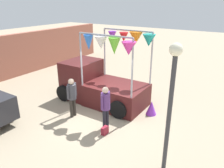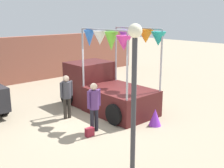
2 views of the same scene
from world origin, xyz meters
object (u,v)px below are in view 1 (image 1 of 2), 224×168
(vendor_truck, at_px, (99,82))
(person_customer, at_px, (106,104))
(street_lamp, at_px, (172,92))
(person_vendor, at_px, (72,94))
(handbag, at_px, (105,130))
(folded_kite_bundle_violet, at_px, (151,108))

(vendor_truck, relative_size, person_customer, 2.51)
(person_customer, height_order, street_lamp, street_lamp)
(person_vendor, distance_m, handbag, 2.06)
(folded_kite_bundle_violet, bearing_deg, person_vendor, 125.70)
(person_customer, relative_size, folded_kite_bundle_violet, 2.76)
(vendor_truck, xyz_separation_m, street_lamp, (-2.71, -4.26, 1.44))
(handbag, bearing_deg, person_customer, 29.74)
(street_lamp, relative_size, folded_kite_bundle_violet, 6.01)
(vendor_truck, distance_m, person_vendor, 1.85)
(person_vendor, relative_size, folded_kite_bundle_violet, 2.74)
(handbag, bearing_deg, street_lamp, -101.93)
(vendor_truck, relative_size, person_vendor, 2.53)
(vendor_truck, bearing_deg, person_customer, -138.03)
(folded_kite_bundle_violet, bearing_deg, person_customer, 152.15)
(folded_kite_bundle_violet, bearing_deg, vendor_truck, 91.19)
(person_vendor, height_order, handbag, person_vendor)
(folded_kite_bundle_violet, bearing_deg, street_lamp, -150.05)
(person_customer, xyz_separation_m, street_lamp, (-0.86, -2.60, 1.38))
(vendor_truck, xyz_separation_m, folded_kite_bundle_violet, (0.06, -2.67, -0.64))
(person_customer, distance_m, folded_kite_bundle_violet, 2.27)
(vendor_truck, bearing_deg, handbag, -139.72)
(person_vendor, xyz_separation_m, handbag, (-0.35, -1.84, -0.85))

